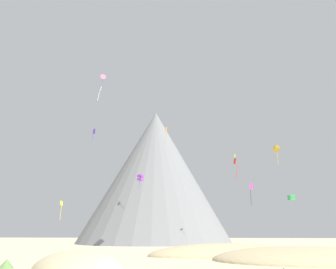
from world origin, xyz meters
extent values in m
ellipsoid|color=#C6B284|center=(21.29, 16.81, 0.00)|extent=(27.03, 19.66, 3.84)
ellipsoid|color=#C6B284|center=(10.76, 24.23, 0.00)|extent=(27.62, 15.72, 4.02)
cone|color=#668C4C|center=(-14.19, 3.55, 0.49)|extent=(1.76, 1.76, 0.98)
cone|color=#668C4C|center=(16.03, 20.67, 0.54)|extent=(1.57, 1.57, 1.08)
cone|color=slate|center=(-10.48, 84.74, 25.87)|extent=(79.53, 79.53, 51.75)
cone|color=slate|center=(-1.87, 79.09, 15.31)|extent=(38.93, 38.93, 30.62)
cube|color=orange|center=(-2.53, 52.91, 32.86)|extent=(0.52, 0.70, 1.66)
cylinder|color=orange|center=(-2.67, 52.91, 30.02)|extent=(0.46, 0.18, 4.10)
cube|color=green|center=(25.16, 33.74, 10.16)|extent=(1.34, 1.31, 0.58)
cube|color=green|center=(25.16, 33.74, 10.69)|extent=(1.34, 1.31, 0.58)
cube|color=#8CD133|center=(16.62, 50.29, 23.58)|extent=(0.57, 0.89, 0.85)
cylinder|color=#8CD133|center=(16.83, 50.29, 22.40)|extent=(0.08, 0.17, 1.54)
cube|color=#5138B2|center=(-19.74, 40.11, 28.43)|extent=(0.89, 0.65, 1.53)
cylinder|color=#5138B2|center=(-20.04, 40.11, 26.77)|extent=(0.11, 0.13, 1.91)
cube|color=purple|center=(-9.17, 49.57, 17.45)|extent=(1.77, 1.77, 0.62)
cube|color=purple|center=(-9.17, 49.57, 18.38)|extent=(1.77, 1.77, 0.62)
cylinder|color=#5138B2|center=(-9.45, 49.57, 16.05)|extent=(0.36, 0.22, 2.19)
cube|color=red|center=(13.33, 24.06, 15.98)|extent=(0.56, 0.65, 1.10)
cylinder|color=red|center=(13.57, 24.06, 14.04)|extent=(0.48, 0.39, 2.76)
cube|color=white|center=(-11.29, 19.64, 29.60)|extent=(0.54, 0.62, 0.94)
cylinder|color=white|center=(-11.58, 19.64, 28.13)|extent=(0.26, 0.28, 1.98)
cube|color=yellow|center=(-22.20, 31.44, 9.56)|extent=(0.37, 0.91, 1.04)
cylinder|color=yellow|center=(-22.14, 31.44, 7.62)|extent=(0.12, 0.15, 2.93)
cone|color=#D1339E|center=(20.15, 50.23, 15.18)|extent=(1.34, 1.69, 1.80)
cylinder|color=black|center=(19.94, 50.23, 12.31)|extent=(0.21, 0.23, 3.96)
cone|color=#E5668C|center=(-15.91, 33.06, 40.08)|extent=(1.37, 0.87, 1.35)
cylinder|color=blue|center=(-15.97, 33.06, 38.63)|extent=(0.19, 0.30, 1.56)
cone|color=gold|center=(22.75, 31.57, 20.17)|extent=(1.44, 1.53, 1.64)
cylinder|color=gold|center=(22.90, 31.57, 18.03)|extent=(0.25, 0.13, 2.67)
camera|label=1|loc=(6.82, -28.79, 3.68)|focal=31.37mm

